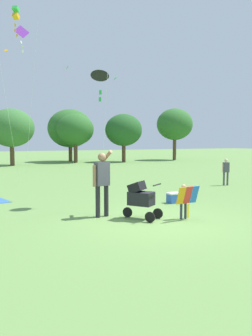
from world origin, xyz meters
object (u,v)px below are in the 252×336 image
Objects in this scene: kite_adult_black at (100,77)px; person_adult_flyer at (102,178)px; stroller at (140,197)px; person_sitting_far at (226,170)px; kite_orange_delta at (16,15)px; child_with_butterfly_kite at (185,198)px; cooler_box at (174,198)px; kite_green_novelty at (23,42)px.

person_adult_flyer is at bearing -110.91° from kite_adult_black.
stroller is 8.19m from person_sitting_far.
person_adult_flyer is 1.48× the size of person_sitting_far.
kite_orange_delta is 6.53× the size of person_sitting_far.
child_with_butterfly_kite is at bearing -66.99° from kite_adult_black.
cooler_box is (-4.76, -2.74, -0.57)m from person_sitting_far.
person_adult_flyer is 8.59m from person_sitting_far.
kite_adult_black is at bearing 113.01° from child_with_butterfly_kite.
child_with_butterfly_kite is 0.12× the size of kite_green_novelty.
kite_green_novelty is at bearing 146.43° from person_sitting_far.
kite_orange_delta is at bearing 118.72° from cooler_box.
stroller is at bearing -85.11° from kite_adult_black.
cooler_box is at bearing -150.06° from person_sitting_far.
stroller is at bearing -82.74° from kite_green_novelty.
person_adult_flyer is 3.28m from cooler_box.
kite_adult_black is (-0.20, 2.36, 3.54)m from stroller.
kite_adult_black is at bearing 94.89° from stroller.
person_sitting_far reaches higher than stroller.
kite_adult_black reaches higher than person_adult_flyer.
kite_adult_black is 0.53× the size of kite_orange_delta.
kite_green_novelty is at bearing 98.01° from kite_adult_black.
child_with_butterfly_kite is 12.34m from kite_green_novelty.
person_sitting_far is at bearing -33.57° from kite_green_novelty.
person_adult_flyer reaches higher than cooler_box.
child_with_butterfly_kite is 0.51× the size of person_adult_flyer.
kite_adult_black is at bearing 69.09° from person_adult_flyer.
cooler_box is (3.91, -7.13, -7.64)m from kite_orange_delta.
person_adult_flyer is at bearing -154.90° from person_sitting_far.
kite_orange_delta is at bearing 153.11° from person_sitting_far.
child_with_butterfly_kite is at bearing -117.82° from cooler_box.
kite_orange_delta reaches higher than child_with_butterfly_kite.
kite_orange_delta reaches higher than person_adult_flyer.
kite_adult_black reaches higher than person_sitting_far.
child_with_butterfly_kite is 2.10× the size of cooler_box.
person_sitting_far is (8.67, -4.39, -7.07)m from kite_orange_delta.
stroller is at bearing 151.47° from child_with_butterfly_kite.
kite_adult_black is 0.56× the size of kite_green_novelty.
kite_adult_black is 4.69m from cooler_box.
cooler_box is at bearing -67.23° from kite_green_novelty.
kite_orange_delta is at bearing -114.81° from kite_green_novelty.
person_sitting_far is 5.52m from cooler_box.
stroller is 2.74m from cooler_box.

